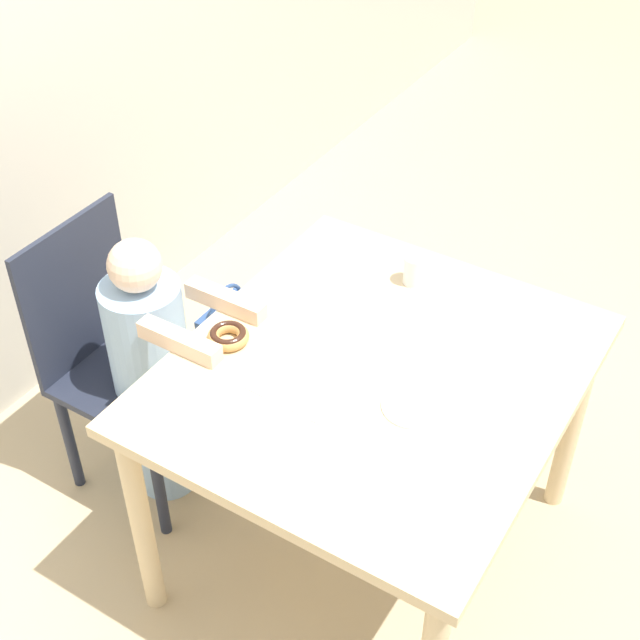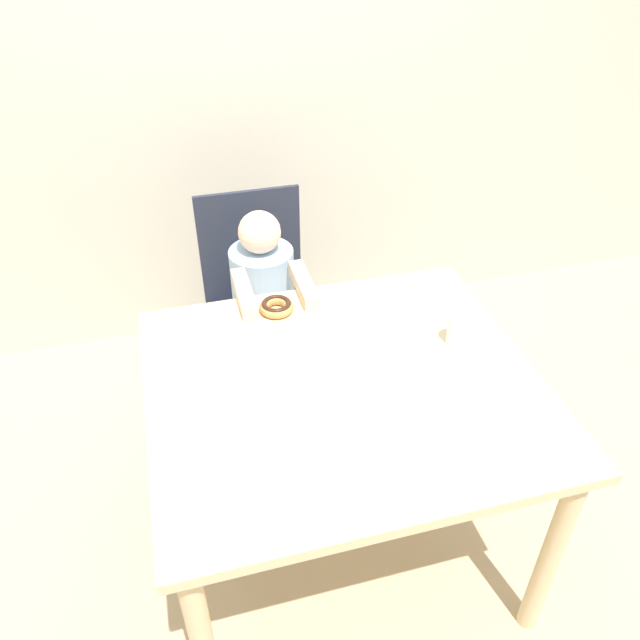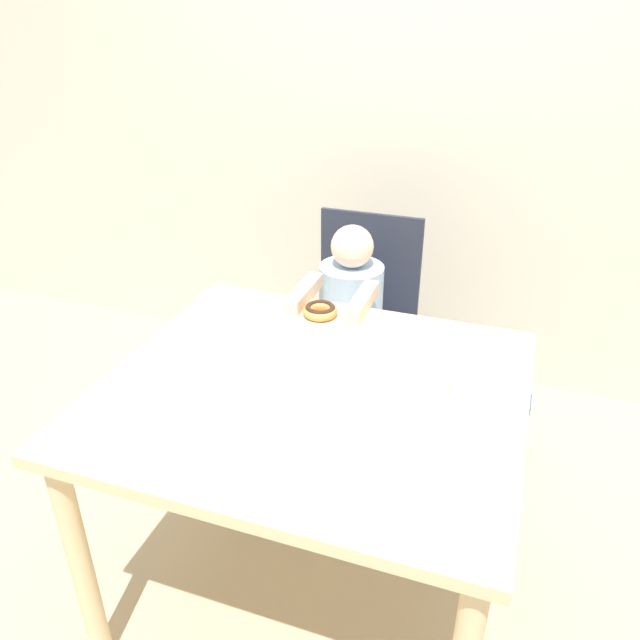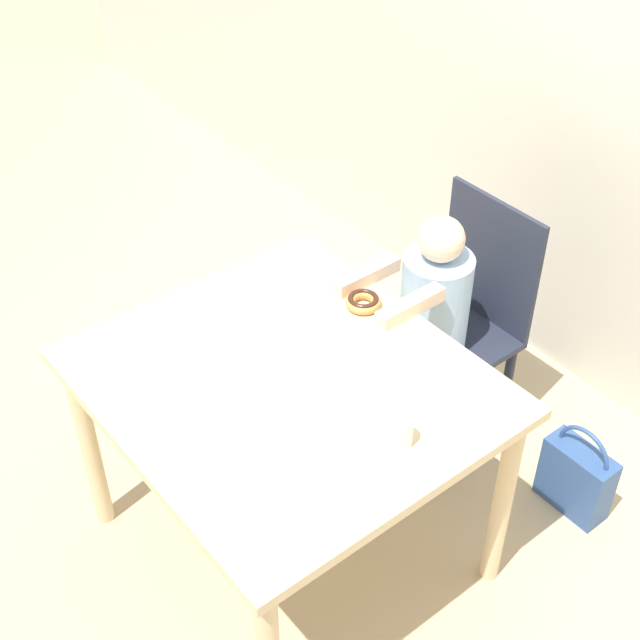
{
  "view_description": "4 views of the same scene",
  "coord_description": "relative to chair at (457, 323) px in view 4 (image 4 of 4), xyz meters",
  "views": [
    {
      "loc": [
        -1.54,
        -0.78,
        2.35
      ],
      "look_at": [
        -0.03,
        0.15,
        0.89
      ],
      "focal_mm": 50.0,
      "sensor_mm": 36.0,
      "label": 1
    },
    {
      "loc": [
        -0.41,
        -1.26,
        1.98
      ],
      "look_at": [
        -0.03,
        0.15,
        0.89
      ],
      "focal_mm": 35.0,
      "sensor_mm": 36.0,
      "label": 2
    },
    {
      "loc": [
        0.48,
        -1.31,
        1.72
      ],
      "look_at": [
        -0.03,
        0.15,
        0.89
      ],
      "focal_mm": 35.0,
      "sensor_mm": 36.0,
      "label": 3
    },
    {
      "loc": [
        1.52,
        -1.09,
        2.51
      ],
      "look_at": [
        -0.03,
        0.15,
        0.89
      ],
      "focal_mm": 50.0,
      "sensor_mm": 36.0,
      "label": 4
    }
  ],
  "objects": [
    {
      "name": "child_figure",
      "position": [
        -0.0,
        -0.14,
        0.01
      ],
      "size": [
        0.25,
        0.47,
        0.97
      ],
      "color": "#99BCE0",
      "rests_on": "ground_plane"
    },
    {
      "name": "plate",
      "position": [
        0.03,
        -0.99,
        0.29
      ],
      "size": [
        0.16,
        0.16,
        0.01
      ],
      "color": "white",
      "rests_on": "dining_table"
    },
    {
      "name": "donut",
      "position": [
        -0.01,
        -0.45,
        0.31
      ],
      "size": [
        0.11,
        0.11,
        0.04
      ],
      "color": "tan",
      "rests_on": "dining_table"
    },
    {
      "name": "dining_table",
      "position": [
        0.11,
        -0.84,
        0.19
      ],
      "size": [
        1.12,
        1.0,
        0.77
      ],
      "color": "beige",
      "rests_on": "ground_plane"
    },
    {
      "name": "ground_plane",
      "position": [
        0.11,
        -0.84,
        -0.48
      ],
      "size": [
        12.0,
        12.0,
        0.0
      ],
      "primitive_type": "plane",
      "color": "tan"
    },
    {
      "name": "napkin",
      "position": [
        -0.02,
        -0.72,
        0.29
      ],
      "size": [
        0.25,
        0.25,
        0.0
      ],
      "color": "white",
      "rests_on": "dining_table"
    },
    {
      "name": "wall_back",
      "position": [
        0.11,
        0.62,
        0.77
      ],
      "size": [
        8.0,
        0.05,
        2.5
      ],
      "color": "beige",
      "rests_on": "ground_plane"
    },
    {
      "name": "cup",
      "position": [
        0.49,
        -0.76,
        0.34
      ],
      "size": [
        0.07,
        0.07,
        0.09
      ],
      "color": "white",
      "rests_on": "dining_table"
    },
    {
      "name": "chair",
      "position": [
        0.0,
        0.0,
        0.0
      ],
      "size": [
        0.42,
        0.44,
        0.93
      ],
      "color": "#232838",
      "rests_on": "ground_plane"
    },
    {
      "name": "handbag",
      "position": [
        0.58,
        0.04,
        -0.33
      ],
      "size": [
        0.25,
        0.11,
        0.37
      ],
      "color": "#2D4C84",
      "rests_on": "ground_plane"
    }
  ]
}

